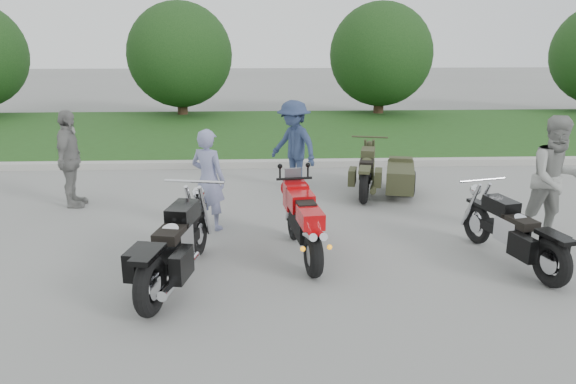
{
  "coord_description": "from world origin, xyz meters",
  "views": [
    {
      "loc": [
        -0.15,
        -6.55,
        3.05
      ],
      "look_at": [
        0.19,
        1.17,
        0.8
      ],
      "focal_mm": 35.0,
      "sensor_mm": 36.0,
      "label": 1
    }
  ],
  "objects_px": {
    "cruiser_right": "(517,236)",
    "person_grey": "(556,179)",
    "cruiser_left": "(174,250)",
    "person_stripe": "(208,180)",
    "person_denim": "(294,145)",
    "cruiser_sidecar": "(386,175)",
    "sportbike_red": "(303,221)",
    "person_back": "(70,159)"
  },
  "relations": [
    {
      "from": "cruiser_right",
      "to": "person_stripe",
      "type": "distance_m",
      "value": 4.52
    },
    {
      "from": "sportbike_red",
      "to": "person_denim",
      "type": "relative_size",
      "value": 1.11
    },
    {
      "from": "person_denim",
      "to": "cruiser_left",
      "type": "bearing_deg",
      "value": -63.16
    },
    {
      "from": "cruiser_sidecar",
      "to": "person_stripe",
      "type": "relative_size",
      "value": 1.3
    },
    {
      "from": "cruiser_right",
      "to": "person_stripe",
      "type": "xyz_separation_m",
      "value": [
        -4.2,
        1.64,
        0.38
      ]
    },
    {
      "from": "cruiser_right",
      "to": "person_grey",
      "type": "bearing_deg",
      "value": 30.98
    },
    {
      "from": "sportbike_red",
      "to": "cruiser_right",
      "type": "distance_m",
      "value": 2.83
    },
    {
      "from": "person_denim",
      "to": "sportbike_red",
      "type": "bearing_deg",
      "value": -42.85
    },
    {
      "from": "person_stripe",
      "to": "person_denim",
      "type": "xyz_separation_m",
      "value": [
        1.45,
        2.29,
        0.07
      ]
    },
    {
      "from": "sportbike_red",
      "to": "cruiser_left",
      "type": "distance_m",
      "value": 1.83
    },
    {
      "from": "cruiser_right",
      "to": "cruiser_left",
      "type": "bearing_deg",
      "value": 171.45
    },
    {
      "from": "cruiser_left",
      "to": "cruiser_sidecar",
      "type": "bearing_deg",
      "value": 59.13
    },
    {
      "from": "cruiser_left",
      "to": "person_denim",
      "type": "relative_size",
      "value": 1.36
    },
    {
      "from": "sportbike_red",
      "to": "cruiser_left",
      "type": "xyz_separation_m",
      "value": [
        -1.64,
        -0.81,
        -0.07
      ]
    },
    {
      "from": "person_stripe",
      "to": "person_grey",
      "type": "bearing_deg",
      "value": -158.63
    },
    {
      "from": "person_stripe",
      "to": "cruiser_right",
      "type": "bearing_deg",
      "value": -172.45
    },
    {
      "from": "sportbike_red",
      "to": "person_denim",
      "type": "bearing_deg",
      "value": 81.41
    },
    {
      "from": "sportbike_red",
      "to": "person_stripe",
      "type": "height_order",
      "value": "person_stripe"
    },
    {
      "from": "cruiser_sidecar",
      "to": "person_denim",
      "type": "relative_size",
      "value": 1.19
    },
    {
      "from": "person_stripe",
      "to": "person_denim",
      "type": "distance_m",
      "value": 2.71
    },
    {
      "from": "sportbike_red",
      "to": "cruiser_sidecar",
      "type": "relative_size",
      "value": 0.93
    },
    {
      "from": "cruiser_sidecar",
      "to": "person_stripe",
      "type": "bearing_deg",
      "value": -137.86
    },
    {
      "from": "person_back",
      "to": "person_denim",
      "type": "bearing_deg",
      "value": -77.62
    },
    {
      "from": "person_grey",
      "to": "person_back",
      "type": "distance_m",
      "value": 7.94
    },
    {
      "from": "cruiser_right",
      "to": "cruiser_sidecar",
      "type": "distance_m",
      "value": 3.53
    },
    {
      "from": "person_back",
      "to": "person_stripe",
      "type": "bearing_deg",
      "value": -118.63
    },
    {
      "from": "sportbike_red",
      "to": "person_grey",
      "type": "relative_size",
      "value": 1.04
    },
    {
      "from": "person_denim",
      "to": "person_stripe",
      "type": "bearing_deg",
      "value": -74.29
    },
    {
      "from": "cruiser_left",
      "to": "person_back",
      "type": "distance_m",
      "value": 4.07
    },
    {
      "from": "person_denim",
      "to": "person_back",
      "type": "distance_m",
      "value": 4.11
    },
    {
      "from": "cruiser_sidecar",
      "to": "sportbike_red",
      "type": "bearing_deg",
      "value": -107.34
    },
    {
      "from": "cruiser_left",
      "to": "cruiser_right",
      "type": "relative_size",
      "value": 1.12
    },
    {
      "from": "cruiser_sidecar",
      "to": "person_denim",
      "type": "height_order",
      "value": "person_denim"
    },
    {
      "from": "person_denim",
      "to": "person_back",
      "type": "height_order",
      "value": "person_denim"
    },
    {
      "from": "cruiser_sidecar",
      "to": "cruiser_left",
      "type": "bearing_deg",
      "value": -118.5
    },
    {
      "from": "person_stripe",
      "to": "person_grey",
      "type": "height_order",
      "value": "person_grey"
    },
    {
      "from": "sportbike_red",
      "to": "cruiser_right",
      "type": "xyz_separation_m",
      "value": [
        2.8,
        -0.38,
        -0.12
      ]
    },
    {
      "from": "cruiser_right",
      "to": "person_grey",
      "type": "relative_size",
      "value": 1.13
    },
    {
      "from": "sportbike_red",
      "to": "person_back",
      "type": "bearing_deg",
      "value": 139.51
    },
    {
      "from": "person_back",
      "to": "cruiser_left",
      "type": "bearing_deg",
      "value": -147.42
    },
    {
      "from": "sportbike_red",
      "to": "person_grey",
      "type": "bearing_deg",
      "value": 1.09
    },
    {
      "from": "person_stripe",
      "to": "person_back",
      "type": "bearing_deg",
      "value": 2.08
    }
  ]
}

